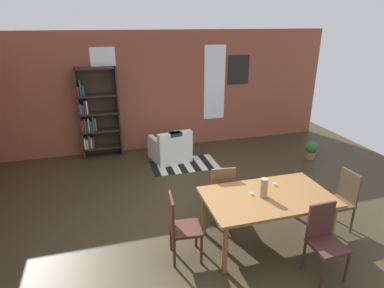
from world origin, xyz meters
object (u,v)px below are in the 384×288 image
at_px(vase_on_table, 264,188).
at_px(potted_plant_by_shelf, 311,149).
at_px(dining_chair_head_left, 180,225).
at_px(dining_chair_near_right, 324,238).
at_px(dining_table, 267,201).
at_px(bookshelf_tall, 97,115).
at_px(dining_chair_head_right, 341,199).
at_px(dining_chair_far_left, 221,190).
at_px(armchair_white, 170,148).

bearing_deg(vase_on_table, potted_plant_by_shelf, 43.82).
xyz_separation_m(dining_chair_head_left, dining_chair_near_right, (1.66, -0.76, 0.00)).
height_order(dining_table, bookshelf_tall, bookshelf_tall).
bearing_deg(bookshelf_tall, vase_on_table, -61.83).
relative_size(dining_table, dining_chair_head_right, 1.88).
distance_m(dining_chair_head_left, bookshelf_tall, 4.19).
bearing_deg(dining_chair_head_left, dining_table, -0.31).
bearing_deg(dining_chair_head_left, dining_chair_near_right, -24.44).
bearing_deg(dining_chair_near_right, dining_chair_far_left, 118.30).
height_order(dining_table, dining_chair_far_left, dining_chair_far_left).
xyz_separation_m(dining_chair_near_right, potted_plant_by_shelf, (2.12, 3.24, -0.27)).
xyz_separation_m(dining_chair_near_right, bookshelf_tall, (-2.64, 4.80, 0.50)).
bearing_deg(dining_chair_far_left, potted_plant_by_shelf, 30.73).
relative_size(bookshelf_tall, potted_plant_by_shelf, 4.80).
height_order(dining_chair_head_right, armchair_white, dining_chair_head_right).
bearing_deg(dining_chair_head_left, dining_chair_far_left, 40.95).
xyz_separation_m(dining_chair_far_left, bookshelf_tall, (-1.84, 3.30, 0.50)).
bearing_deg(vase_on_table, dining_table, -0.00).
xyz_separation_m(dining_table, vase_on_table, (-0.07, 0.00, 0.22)).
height_order(dining_table, dining_chair_head_left, dining_chair_head_left).
relative_size(dining_chair_near_right, bookshelf_tall, 0.45).
xyz_separation_m(vase_on_table, dining_chair_head_left, (-1.19, 0.01, -0.39)).
distance_m(vase_on_table, potted_plant_by_shelf, 3.66).
bearing_deg(armchair_white, bookshelf_tall, 155.30).
bearing_deg(dining_chair_far_left, dining_chair_near_right, -61.70).
bearing_deg(dining_chair_head_right, dining_chair_far_left, 155.95).
distance_m(dining_table, dining_chair_head_right, 1.28).
height_order(dining_chair_head_left, armchair_white, dining_chair_head_left).
xyz_separation_m(dining_table, dining_chair_head_left, (-1.27, 0.01, -0.17)).
xyz_separation_m(vase_on_table, dining_chair_near_right, (0.47, -0.75, -0.39)).
bearing_deg(dining_chair_near_right, bookshelf_tall, 118.84).
distance_m(bookshelf_tall, armchair_white, 1.88).
relative_size(vase_on_table, dining_chair_far_left, 0.29).
distance_m(dining_chair_far_left, bookshelf_tall, 3.81).
distance_m(dining_chair_near_right, dining_chair_head_right, 1.15).
bearing_deg(vase_on_table, dining_chair_head_left, 179.68).
bearing_deg(dining_chair_far_left, bookshelf_tall, 119.08).
bearing_deg(dining_chair_near_right, dining_table, 118.03).
height_order(dining_chair_near_right, dining_chair_far_left, same).
relative_size(dining_chair_near_right, armchair_white, 1.01).
height_order(dining_table, vase_on_table, vase_on_table).
height_order(vase_on_table, dining_chair_near_right, vase_on_table).
distance_m(dining_table, dining_chair_far_left, 0.87).
relative_size(dining_chair_far_left, potted_plant_by_shelf, 2.18).
xyz_separation_m(dining_chair_far_left, potted_plant_by_shelf, (2.93, 1.74, -0.27)).
bearing_deg(bookshelf_tall, dining_chair_far_left, -60.92).
bearing_deg(dining_chair_head_left, bookshelf_tall, 103.61).
height_order(dining_chair_near_right, dining_chair_head_right, same).
bearing_deg(bookshelf_tall, dining_chair_head_right, -49.07).
distance_m(dining_chair_head_right, bookshelf_tall, 5.38).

